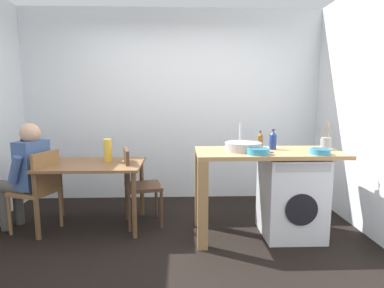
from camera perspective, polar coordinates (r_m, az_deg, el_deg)
ground_plane at (r=3.23m, az=-3.99°, el=-18.70°), size 5.46×5.46×0.00m
wall_back at (r=4.63m, az=-3.43°, el=6.85°), size 4.60×0.10×2.70m
dining_table at (r=3.75m, az=-17.35°, el=-4.76°), size 1.10×0.76×0.74m
chair_person_seat at (r=3.85m, az=-25.74°, el=-6.95°), size 0.51×0.51×0.90m
chair_opposite at (r=3.72m, az=-9.96°, el=-6.77°), size 0.48×0.48×0.90m
seated_person at (r=3.92m, az=-27.60°, el=-4.34°), size 0.57×0.54×1.20m
kitchen_counter at (r=3.37m, az=9.97°, el=-3.89°), size 1.50×0.68×0.92m
washing_machine at (r=3.58m, az=17.36°, el=-8.91°), size 0.60×0.61×0.86m
sink_basin at (r=3.32m, az=9.18°, el=-0.47°), size 0.38×0.38×0.09m
tap at (r=3.49m, az=8.65°, el=1.52°), size 0.02×0.02×0.28m
bottle_tall_green at (r=3.58m, az=12.17°, el=0.70°), size 0.06×0.06×0.19m
bottle_squat_brown at (r=3.48m, az=14.34°, el=0.65°), size 0.08×0.08×0.22m
mixing_bowl at (r=3.16m, az=11.79°, el=-1.20°), size 0.22×0.22×0.06m
utensil_crock at (r=3.65m, az=22.93°, el=0.14°), size 0.11×0.11×0.30m
colander at (r=3.34m, az=22.03°, el=-1.19°), size 0.20×0.20×0.06m
vase at (r=3.76m, az=-14.90°, el=-1.09°), size 0.09×0.09×0.26m
scissors at (r=3.28m, az=13.15°, el=-1.42°), size 0.15×0.06×0.01m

